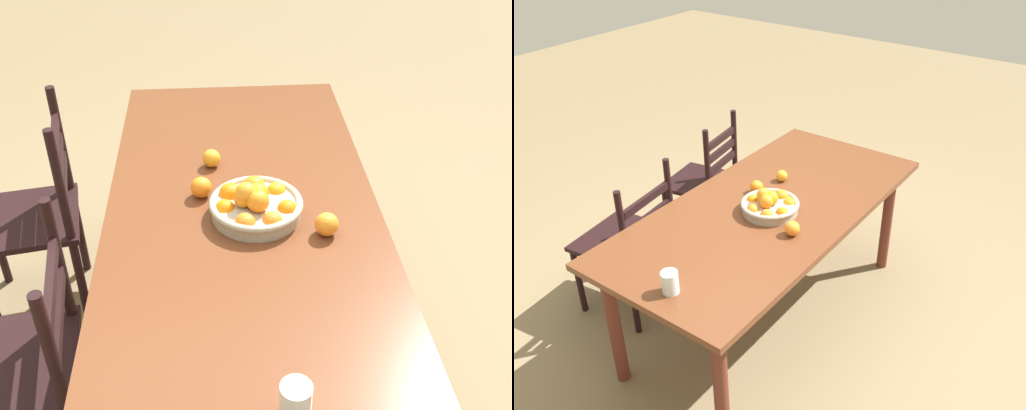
# 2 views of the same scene
# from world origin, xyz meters

# --- Properties ---
(ground_plane) EXTENTS (12.00, 12.00, 0.00)m
(ground_plane) POSITION_xyz_m (0.00, 0.00, 0.00)
(ground_plane) COLOR #7D694A
(dining_table) EXTENTS (1.86, 0.89, 0.75)m
(dining_table) POSITION_xyz_m (0.00, 0.00, 0.66)
(dining_table) COLOR brown
(dining_table) RESTS_ON ground
(chair_near_window) EXTENTS (0.52, 0.52, 0.91)m
(chair_near_window) POSITION_xyz_m (-0.37, 0.71, 0.44)
(chair_near_window) COLOR black
(chair_near_window) RESTS_ON ground
(chair_by_cabinet) EXTENTS (0.47, 0.47, 0.92)m
(chair_by_cabinet) POSITION_xyz_m (0.41, 0.81, 0.45)
(chair_by_cabinet) COLOR black
(chair_by_cabinet) RESTS_ON ground
(fruit_bowl) EXTENTS (0.30, 0.30, 0.13)m
(fruit_bowl) POSITION_xyz_m (-0.04, -0.04, 0.79)
(fruit_bowl) COLOR #A79E8A
(fruit_bowl) RESTS_ON dining_table
(orange_loose_0) EXTENTS (0.06, 0.06, 0.06)m
(orange_loose_0) POSITION_xyz_m (0.27, 0.10, 0.78)
(orange_loose_0) COLOR orange
(orange_loose_0) RESTS_ON dining_table
(orange_loose_1) EXTENTS (0.07, 0.07, 0.07)m
(orange_loose_1) POSITION_xyz_m (0.08, 0.13, 0.78)
(orange_loose_1) COLOR orange
(orange_loose_1) RESTS_ON dining_table
(orange_loose_2) EXTENTS (0.07, 0.07, 0.07)m
(orange_loose_2) POSITION_xyz_m (-0.15, -0.25, 0.78)
(orange_loose_2) COLOR orange
(orange_loose_2) RESTS_ON dining_table
(drinking_glass) EXTENTS (0.07, 0.07, 0.10)m
(drinking_glass) POSITION_xyz_m (-0.80, -0.07, 0.80)
(drinking_glass) COLOR silver
(drinking_glass) RESTS_ON dining_table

